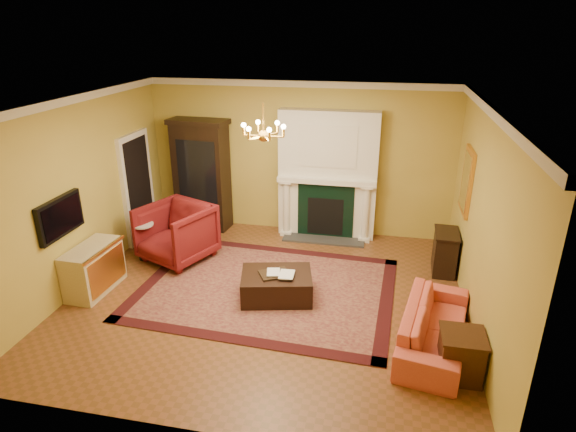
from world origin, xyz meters
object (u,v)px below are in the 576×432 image
(end_table, at_px, (460,356))
(console_table, at_px, (445,253))
(commode, at_px, (94,269))
(china_cabinet, at_px, (202,177))
(leather_ottoman, at_px, (277,285))
(coral_sofa, at_px, (435,320))
(pedestal_table, at_px, (144,239))
(wingback_armchair, at_px, (176,230))

(end_table, bearing_deg, console_table, 88.73)
(commode, relative_size, end_table, 1.81)
(china_cabinet, height_order, leather_ottoman, china_cabinet)
(commode, xyz_separation_m, coral_sofa, (5.19, -0.39, 0.00))
(coral_sofa, distance_m, console_table, 2.16)
(china_cabinet, distance_m, console_table, 4.91)
(pedestal_table, distance_m, leather_ottoman, 2.76)
(china_cabinet, xyz_separation_m, leather_ottoman, (2.12, -2.48, -0.86))
(china_cabinet, height_order, pedestal_table, china_cabinet)
(china_cabinet, distance_m, wingback_armchair, 1.63)
(coral_sofa, bearing_deg, leather_ottoman, 82.65)
(coral_sofa, bearing_deg, end_table, -144.75)
(end_table, xyz_separation_m, console_table, (0.06, 2.71, 0.07))
(china_cabinet, bearing_deg, end_table, -32.51)
(coral_sofa, bearing_deg, china_cabinet, 64.32)
(pedestal_table, relative_size, end_table, 1.21)
(wingback_armchair, relative_size, leather_ottoman, 1.05)
(commode, bearing_deg, coral_sofa, -1.90)
(pedestal_table, bearing_deg, end_table, -22.45)
(end_table, bearing_deg, commode, 170.09)
(commode, bearing_deg, wingback_armchair, 59.02)
(pedestal_table, relative_size, console_table, 0.96)
(wingback_armchair, distance_m, end_table, 5.13)
(china_cabinet, height_order, end_table, china_cabinet)
(pedestal_table, bearing_deg, coral_sofa, -17.75)
(china_cabinet, distance_m, commode, 3.02)
(commode, bearing_deg, end_table, -7.55)
(commode, bearing_deg, pedestal_table, 79.90)
(console_table, bearing_deg, commode, -159.93)
(wingback_armchair, height_order, pedestal_table, wingback_armchair)
(china_cabinet, height_order, wingback_armchair, china_cabinet)
(pedestal_table, height_order, coral_sofa, coral_sofa)
(wingback_armchair, relative_size, console_table, 1.59)
(commode, relative_size, console_table, 1.43)
(pedestal_table, xyz_separation_m, commode, (-0.26, -1.19, -0.02))
(china_cabinet, xyz_separation_m, pedestal_table, (-0.51, -1.64, -0.68))
(commode, distance_m, console_table, 5.78)
(console_table, bearing_deg, china_cabinet, 169.57)
(wingback_armchair, distance_m, commode, 1.55)
(pedestal_table, bearing_deg, leather_ottoman, -17.72)
(end_table, height_order, leather_ottoman, end_table)
(end_table, bearing_deg, coral_sofa, 114.81)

